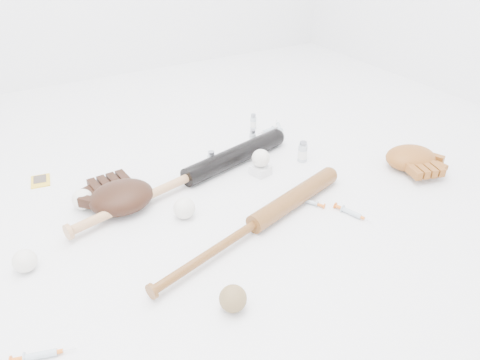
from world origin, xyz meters
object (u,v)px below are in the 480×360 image
bat_dark (189,177)px  glove_dark (121,197)px  pedestal (260,170)px  bat_wood (255,224)px

bat_dark → glove_dark: 0.25m
bat_dark → glove_dark: glove_dark is taller
bat_dark → pedestal: bearing=-26.7°
bat_dark → pedestal: 0.28m
glove_dark → pedestal: glove_dark is taller
bat_wood → pedestal: bat_wood is taller
pedestal → glove_dark: bearing=175.5°
bat_dark → pedestal: bat_dark is taller
glove_dark → pedestal: bearing=-9.1°
bat_dark → bat_wood: bearing=-94.1°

